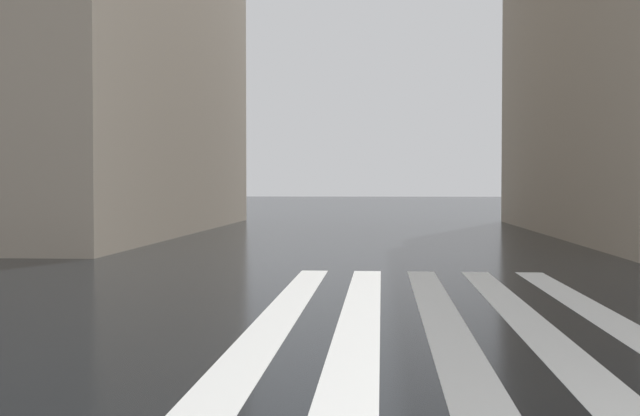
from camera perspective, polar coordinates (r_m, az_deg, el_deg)
The scene contains 1 object.
zebra_crossing at distance 8.52m, azimuth 9.49°, elevation -9.34°, with size 13.00×4.50×0.01m.
Camera 1 is at (-4.33, 2.94, 1.62)m, focal length 44.08 mm.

